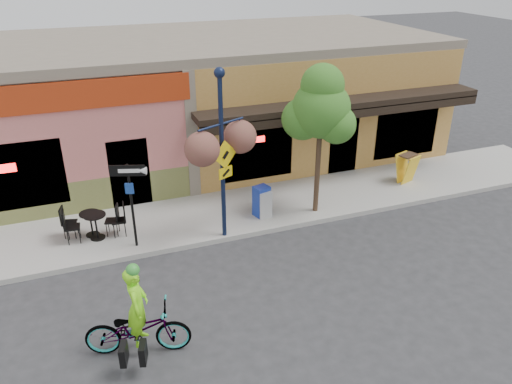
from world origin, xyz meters
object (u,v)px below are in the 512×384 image
(lamp_post, at_px, (222,157))
(street_tree, at_px, (319,141))
(cyclist_rider, at_px, (139,316))
(bicycle, at_px, (138,329))
(building, at_px, (192,97))
(one_way_sign, at_px, (132,206))
(newspaper_box_blue, at_px, (262,201))
(newspaper_box_grey, at_px, (264,204))

(lamp_post, height_order, street_tree, lamp_post)
(cyclist_rider, bearing_deg, bicycle, 105.59)
(building, bearing_deg, one_way_sign, -116.46)
(bicycle, bearing_deg, cyclist_rider, -74.41)
(building, distance_m, street_tree, 6.79)
(newspaper_box_blue, height_order, newspaper_box_grey, newspaper_box_blue)
(building, relative_size, one_way_sign, 7.66)
(one_way_sign, bearing_deg, newspaper_box_blue, 24.61)
(newspaper_box_blue, bearing_deg, newspaper_box_grey, -84.01)
(cyclist_rider, relative_size, one_way_sign, 0.73)
(building, height_order, one_way_sign, building)
(lamp_post, height_order, newspaper_box_blue, lamp_post)
(building, bearing_deg, newspaper_box_grey, -84.88)
(building, height_order, street_tree, street_tree)
(building, xyz_separation_m, newspaper_box_blue, (0.52, -6.14, -1.63))
(building, xyz_separation_m, bicycle, (-3.77, -10.40, -1.70))
(cyclist_rider, relative_size, newspaper_box_blue, 1.83)
(newspaper_box_blue, height_order, street_tree, street_tree)
(bicycle, distance_m, newspaper_box_blue, 6.05)
(building, distance_m, one_way_sign, 7.37)
(building, distance_m, bicycle, 11.19)
(bicycle, bearing_deg, street_tree, -40.64)
(cyclist_rider, xyz_separation_m, street_tree, (5.90, 3.98, 1.55))
(building, relative_size, street_tree, 4.02)
(newspaper_box_grey, bearing_deg, cyclist_rider, -140.07)
(cyclist_rider, distance_m, street_tree, 7.28)
(building, distance_m, cyclist_rider, 11.13)
(cyclist_rider, height_order, lamp_post, lamp_post)
(street_tree, bearing_deg, building, 108.77)
(cyclist_rider, relative_size, newspaper_box_grey, 2.08)
(bicycle, height_order, one_way_sign, one_way_sign)
(newspaper_box_grey, bearing_deg, newspaper_box_blue, 107.67)
(bicycle, relative_size, lamp_post, 0.45)
(newspaper_box_blue, relative_size, street_tree, 0.21)
(bicycle, height_order, newspaper_box_grey, bicycle)
(bicycle, xyz_separation_m, one_way_sign, (0.51, 3.85, 0.78))
(building, bearing_deg, cyclist_rider, -109.66)
(lamp_post, bearing_deg, one_way_sign, 148.21)
(one_way_sign, bearing_deg, building, 81.98)
(street_tree, bearing_deg, bicycle, -146.23)
(one_way_sign, height_order, newspaper_box_blue, one_way_sign)
(bicycle, distance_m, cyclist_rider, 0.32)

